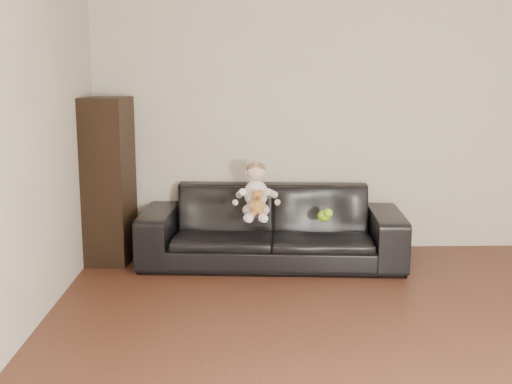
{
  "coord_description": "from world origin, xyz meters",
  "views": [
    {
      "loc": [
        -1.15,
        -3.22,
        1.66
      ],
      "look_at": [
        -1.01,
        2.14,
        0.66
      ],
      "focal_mm": 45.0,
      "sensor_mm": 36.0,
      "label": 1
    }
  ],
  "objects_px": {
    "teddy_bear": "(258,202)",
    "toy_blue_disc": "(326,218)",
    "sofa": "(272,226)",
    "toy_rattle": "(323,218)",
    "cabinet": "(109,181)",
    "toy_green": "(324,216)",
    "baby": "(256,194)"
  },
  "relations": [
    {
      "from": "cabinet",
      "to": "toy_blue_disc",
      "type": "height_order",
      "value": "cabinet"
    },
    {
      "from": "sofa",
      "to": "toy_rattle",
      "type": "height_order",
      "value": "sofa"
    },
    {
      "from": "toy_green",
      "to": "sofa",
      "type": "bearing_deg",
      "value": 146.11
    },
    {
      "from": "sofa",
      "to": "toy_green",
      "type": "bearing_deg",
      "value": -29.87
    },
    {
      "from": "toy_green",
      "to": "toy_blue_disc",
      "type": "xyz_separation_m",
      "value": [
        0.03,
        0.09,
        -0.04
      ]
    },
    {
      "from": "cabinet",
      "to": "toy_green",
      "type": "relative_size",
      "value": 10.53
    },
    {
      "from": "teddy_bear",
      "to": "toy_blue_disc",
      "type": "xyz_separation_m",
      "value": [
        0.58,
        0.07,
        -0.15
      ]
    },
    {
      "from": "sofa",
      "to": "toy_blue_disc",
      "type": "xyz_separation_m",
      "value": [
        0.45,
        -0.2,
        0.11
      ]
    },
    {
      "from": "sofa",
      "to": "baby",
      "type": "xyz_separation_m",
      "value": [
        -0.14,
        -0.12,
        0.31
      ]
    },
    {
      "from": "cabinet",
      "to": "sofa",
      "type": "bearing_deg",
      "value": 1.24
    },
    {
      "from": "cabinet",
      "to": "teddy_bear",
      "type": "distance_m",
      "value": 1.35
    },
    {
      "from": "teddy_bear",
      "to": "toy_blue_disc",
      "type": "distance_m",
      "value": 0.6
    },
    {
      "from": "toy_rattle",
      "to": "toy_blue_disc",
      "type": "height_order",
      "value": "toy_rattle"
    },
    {
      "from": "cabinet",
      "to": "toy_green",
      "type": "xyz_separation_m",
      "value": [
        1.85,
        -0.38,
        -0.24
      ]
    },
    {
      "from": "teddy_bear",
      "to": "toy_green",
      "type": "height_order",
      "value": "teddy_bear"
    },
    {
      "from": "sofa",
      "to": "teddy_bear",
      "type": "xyz_separation_m",
      "value": [
        -0.13,
        -0.27,
        0.27
      ]
    },
    {
      "from": "cabinet",
      "to": "toy_rattle",
      "type": "xyz_separation_m",
      "value": [
        1.84,
        -0.38,
        -0.26
      ]
    },
    {
      "from": "cabinet",
      "to": "toy_rattle",
      "type": "height_order",
      "value": "cabinet"
    },
    {
      "from": "sofa",
      "to": "teddy_bear",
      "type": "distance_m",
      "value": 0.4
    },
    {
      "from": "baby",
      "to": "toy_green",
      "type": "relative_size",
      "value": 3.44
    },
    {
      "from": "baby",
      "to": "toy_rattle",
      "type": "distance_m",
      "value": 0.6
    },
    {
      "from": "toy_rattle",
      "to": "toy_blue_disc",
      "type": "bearing_deg",
      "value": 65.97
    },
    {
      "from": "sofa",
      "to": "cabinet",
      "type": "bearing_deg",
      "value": -179.98
    },
    {
      "from": "sofa",
      "to": "cabinet",
      "type": "relative_size",
      "value": 1.57
    },
    {
      "from": "teddy_bear",
      "to": "sofa",
      "type": "bearing_deg",
      "value": 84.08
    },
    {
      "from": "baby",
      "to": "toy_rattle",
      "type": "xyz_separation_m",
      "value": [
        0.56,
        -0.15,
        -0.18
      ]
    },
    {
      "from": "teddy_bear",
      "to": "toy_green",
      "type": "relative_size",
      "value": 1.54
    },
    {
      "from": "toy_rattle",
      "to": "cabinet",
      "type": "bearing_deg",
      "value": 168.48
    },
    {
      "from": "toy_green",
      "to": "cabinet",
      "type": "bearing_deg",
      "value": 168.26
    },
    {
      "from": "teddy_bear",
      "to": "toy_green",
      "type": "bearing_deg",
      "value": 18.46
    },
    {
      "from": "sofa",
      "to": "baby",
      "type": "relative_size",
      "value": 4.79
    },
    {
      "from": "cabinet",
      "to": "toy_rattle",
      "type": "relative_size",
      "value": 23.02
    }
  ]
}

